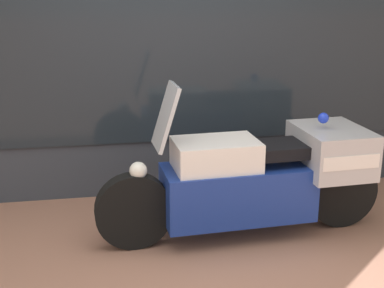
# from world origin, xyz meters

# --- Properties ---
(ground_plane) EXTENTS (60.00, 60.00, 0.00)m
(ground_plane) POSITION_xyz_m (0.00, 0.00, 0.00)
(ground_plane) COLOR #9E6B56
(shop_building) EXTENTS (6.63, 0.55, 3.42)m
(shop_building) POSITION_xyz_m (-0.38, 2.00, 1.72)
(shop_building) COLOR #333842
(shop_building) RESTS_ON ground
(window_display) EXTENTS (5.40, 0.30, 2.11)m
(window_display) POSITION_xyz_m (0.32, 2.03, 0.49)
(window_display) COLOR slate
(window_display) RESTS_ON ground
(paramedic_motorcycle) EXTENTS (2.43, 0.73, 1.32)m
(paramedic_motorcycle) POSITION_xyz_m (0.73, 0.75, 0.52)
(paramedic_motorcycle) COLOR black
(paramedic_motorcycle) RESTS_ON ground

